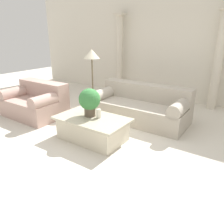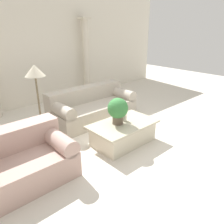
% 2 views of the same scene
% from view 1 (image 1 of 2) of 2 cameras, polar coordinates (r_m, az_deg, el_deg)
% --- Properties ---
extents(ground_plane, '(16.00, 16.00, 0.00)m').
position_cam_1_polar(ground_plane, '(4.48, -2.86, -5.08)').
color(ground_plane, silver).
extents(wall_back, '(10.00, 0.06, 3.20)m').
position_cam_1_polar(wall_back, '(6.81, 13.69, 16.92)').
color(wall_back, silver).
rests_on(wall_back, ground_plane).
extents(sofa_long, '(2.13, 0.96, 0.79)m').
position_cam_1_polar(sofa_long, '(5.01, 7.54, 1.54)').
color(sofa_long, '#ADA393').
rests_on(sofa_long, ground_plane).
extents(loveseat, '(1.43, 0.96, 0.79)m').
position_cam_1_polar(loveseat, '(5.56, -19.24, 2.55)').
color(loveseat, tan).
rests_on(loveseat, ground_plane).
extents(coffee_table, '(1.34, 0.81, 0.43)m').
position_cam_1_polar(coffee_table, '(4.09, -5.12, -4.26)').
color(coffee_table, beige).
rests_on(coffee_table, ground_plane).
extents(potted_plant, '(0.40, 0.40, 0.52)m').
position_cam_1_polar(potted_plant, '(4.02, -5.88, 3.01)').
color(potted_plant, brown).
rests_on(potted_plant, coffee_table).
extents(pillar_candle, '(0.09, 0.09, 0.17)m').
position_cam_1_polar(pillar_candle, '(3.97, -3.50, -0.39)').
color(pillar_candle, silver).
rests_on(pillar_candle, coffee_table).
extents(floor_lamp, '(0.39, 0.39, 1.53)m').
position_cam_1_polar(floor_lamp, '(5.50, -5.30, 13.88)').
color(floor_lamp, brown).
rests_on(floor_lamp, ground_plane).
extents(column_left, '(0.31, 0.31, 2.46)m').
position_cam_1_polar(column_left, '(7.20, 1.93, 14.83)').
color(column_left, beige).
rests_on(column_left, ground_plane).
extents(column_right, '(0.31, 0.31, 2.46)m').
position_cam_1_polar(column_right, '(6.15, 26.00, 12.02)').
color(column_right, beige).
rests_on(column_right, ground_plane).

